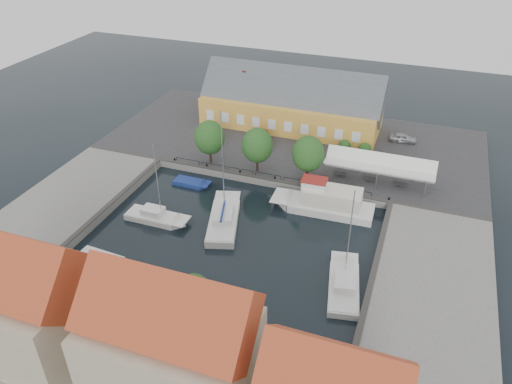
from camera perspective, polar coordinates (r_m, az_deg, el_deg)
ground at (r=59.20m, az=-2.00°, el=-4.14°), size 140.00×140.00×0.00m
north_quay at (r=77.63m, az=4.33°, el=5.67°), size 56.00×26.00×1.00m
west_quay at (r=67.72m, az=-20.23°, el=-0.70°), size 12.00×24.00×1.00m
east_quay at (r=54.57m, az=19.44°, el=-9.35°), size 12.00×24.00×1.00m
south_bank at (r=45.39m, az=-12.41°, el=-18.45°), size 56.00×14.00×1.00m
quay_edge_fittings at (r=62.23m, az=-0.38°, el=-0.92°), size 56.00×24.72×0.40m
warehouse at (r=81.36m, az=3.74°, el=10.01°), size 28.56×14.00×9.55m
tent_canopy at (r=66.58m, az=13.98°, el=3.05°), size 14.00×4.00×2.83m
quay_trees at (r=66.82m, az=0.15°, el=5.35°), size 18.20×4.20×6.30m
car_silver at (r=79.38m, az=16.47°, el=5.95°), size 4.10×1.86×1.36m
car_red at (r=76.03m, az=0.80°, el=6.22°), size 3.40×4.84×1.51m
center_sailboat at (r=59.94m, az=-3.69°, el=-3.25°), size 6.18×11.14×14.57m
trawler at (r=62.20m, az=8.06°, el=-1.34°), size 13.00×4.29×5.00m
east_boat_c at (r=51.86m, az=9.99°, el=-10.57°), size 4.55×9.60×11.75m
west_boat_c at (r=61.56m, az=-11.35°, el=-2.95°), size 8.05×2.63×10.86m
launch_sw at (r=57.12m, az=-17.44°, el=-7.34°), size 5.37×2.30×0.98m
launch_nw at (r=68.02m, az=-7.39°, el=0.96°), size 5.19×2.13×0.88m
townhouses at (r=39.44m, az=-12.55°, el=-16.70°), size 36.30×8.50×12.00m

